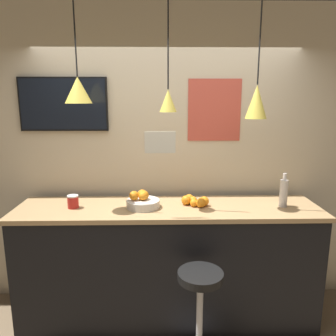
{
  "coord_description": "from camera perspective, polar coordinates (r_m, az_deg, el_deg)",
  "views": [
    {
      "loc": [
        -0.06,
        -2.04,
        2.04
      ],
      "look_at": [
        0.0,
        0.73,
        1.45
      ],
      "focal_mm": 35.0,
      "sensor_mm": 36.0,
      "label": 1
    }
  ],
  "objects": [
    {
      "name": "pendant_lamp_middle",
      "position": [
        2.73,
        0.02,
        11.84
      ],
      "size": [
        0.14,
        0.14,
        0.87
      ],
      "color": "black"
    },
    {
      "name": "wall_poster",
      "position": [
        3.21,
        8.08,
        9.93
      ],
      "size": [
        0.5,
        0.01,
        0.58
      ],
      "color": "#C64C3D"
    },
    {
      "name": "orange_pile",
      "position": [
        2.95,
        4.83,
        -5.77
      ],
      "size": [
        0.24,
        0.2,
        0.09
      ],
      "color": "orange",
      "rests_on": "service_counter"
    },
    {
      "name": "bar_stool",
      "position": [
        2.7,
        5.56,
        -22.48
      ],
      "size": [
        0.39,
        0.39,
        0.77
      ],
      "color": "#B7B7BC",
      "rests_on": "ground_plane"
    },
    {
      "name": "pendant_lamp_right",
      "position": [
        2.84,
        15.16,
        11.15
      ],
      "size": [
        0.18,
        0.18,
        0.93
      ],
      "color": "black"
    },
    {
      "name": "back_wall",
      "position": [
        3.25,
        -0.17,
        1.62
      ],
      "size": [
        8.0,
        0.06,
        2.9
      ],
      "color": "beige",
      "rests_on": "ground_plane"
    },
    {
      "name": "mounted_tv",
      "position": [
        3.28,
        -17.74,
        10.53
      ],
      "size": [
        0.82,
        0.04,
        0.5
      ],
      "color": "black"
    },
    {
      "name": "service_counter",
      "position": [
        3.14,
        0.0,
        -16.24
      ],
      "size": [
        2.68,
        0.65,
        1.1
      ],
      "color": "black",
      "rests_on": "ground_plane"
    },
    {
      "name": "juice_bottle",
      "position": [
        3.06,
        19.49,
        -4.05
      ],
      "size": [
        0.07,
        0.07,
        0.3
      ],
      "color": "silver",
      "rests_on": "service_counter"
    },
    {
      "name": "hanging_menu_board",
      "position": [
        2.54,
        -1.4,
        4.49
      ],
      "size": [
        0.24,
        0.01,
        0.17
      ],
      "color": "white"
    },
    {
      "name": "pendant_lamp_left",
      "position": [
        2.81,
        -15.4,
        13.01
      ],
      "size": [
        0.22,
        0.22,
        0.8
      ],
      "color": "black"
    },
    {
      "name": "spread_jar",
      "position": [
        2.99,
        -16.21,
        -5.64
      ],
      "size": [
        0.1,
        0.1,
        0.11
      ],
      "color": "red",
      "rests_on": "service_counter"
    },
    {
      "name": "fruit_bowl",
      "position": [
        2.89,
        -4.48,
        -5.78
      ],
      "size": [
        0.29,
        0.29,
        0.15
      ],
      "color": "beige",
      "rests_on": "service_counter"
    }
  ]
}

